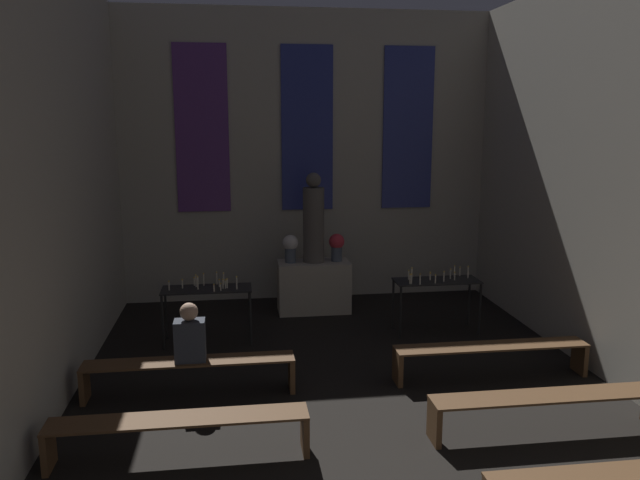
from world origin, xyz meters
TOP-DOWN VIEW (x-y plane):
  - wall_back at (0.00, 9.97)m, footprint 6.78×0.16m
  - wall_left at (-3.33, 4.96)m, footprint 0.12×10.15m
  - altar at (0.00, 9.01)m, footprint 1.22×0.60m
  - statue at (0.00, 9.01)m, footprint 0.36×0.36m
  - flower_vase_left at (-0.39, 9.01)m, footprint 0.26×0.26m
  - flower_vase_right at (0.39, 9.01)m, footprint 0.26×0.26m
  - candle_rack_left at (-1.74, 7.71)m, footprint 1.30×0.51m
  - candle_rack_right at (1.74, 7.71)m, footprint 1.30×0.51m
  - pew_third_left at (-1.88, 4.45)m, footprint 2.49×0.36m
  - pew_third_right at (1.88, 4.45)m, footprint 2.49×0.36m
  - pew_back_left at (-1.88, 5.91)m, footprint 2.49×0.36m
  - pew_back_right at (1.88, 5.91)m, footprint 2.49×0.36m
  - person_seated at (-1.86, 5.91)m, footprint 0.36×0.24m

SIDE VIEW (x-z plane):
  - pew_third_left at x=-1.88m, z-range 0.12..0.55m
  - pew_third_right at x=1.88m, z-range 0.12..0.55m
  - pew_back_left at x=-1.88m, z-range 0.12..0.55m
  - pew_back_right at x=1.88m, z-range 0.12..0.55m
  - altar at x=0.00m, z-range 0.00..0.87m
  - candle_rack_right at x=1.74m, z-range 0.21..1.24m
  - candle_rack_left at x=-1.74m, z-range 0.21..1.24m
  - person_seated at x=-1.86m, z-range 0.40..1.10m
  - flower_vase_left at x=-0.39m, z-range 0.91..1.38m
  - flower_vase_right at x=0.39m, z-range 0.91..1.38m
  - statue at x=0.00m, z-range 0.81..2.32m
  - wall_left at x=-3.33m, z-range 0.00..5.13m
  - wall_back at x=0.00m, z-range 0.03..5.16m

